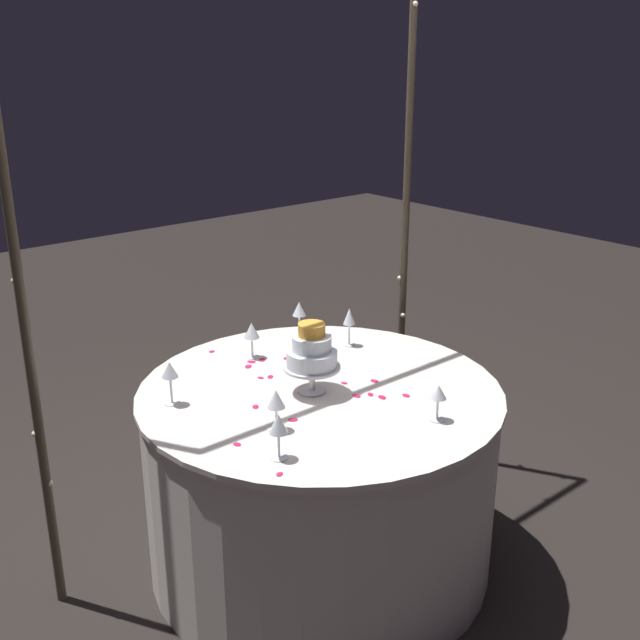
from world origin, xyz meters
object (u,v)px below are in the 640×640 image
at_px(main_table, 320,476).
at_px(tiered_cake, 311,353).
at_px(wine_glass_2, 349,318).
at_px(wine_glass_5, 299,310).
at_px(wine_glass_4, 276,400).
at_px(wine_glass_6, 170,372).
at_px(wine_glass_1, 278,426).
at_px(wine_glass_3, 252,332).
at_px(wine_glass_0, 438,394).
at_px(decorative_arch, 245,166).

relative_size(main_table, tiered_cake, 5.08).
height_order(wine_glass_2, wine_glass_5, wine_glass_2).
bearing_deg(wine_glass_4, wine_glass_6, 112.37).
relative_size(wine_glass_1, wine_glass_5, 1.03).
height_order(wine_glass_1, wine_glass_3, same).
bearing_deg(tiered_cake, wine_glass_3, 86.22).
relative_size(main_table, wine_glass_0, 10.45).
height_order(tiered_cake, wine_glass_6, tiered_cake).
distance_m(decorative_arch, main_table, 1.28).
bearing_deg(wine_glass_3, wine_glass_1, -119.93).
distance_m(tiered_cake, wine_glass_1, 0.52).
xyz_separation_m(wine_glass_1, wine_glass_2, (0.84, 0.59, 0.01)).
height_order(decorative_arch, wine_glass_0, decorative_arch).
relative_size(wine_glass_3, wine_glass_5, 1.04).
distance_m(wine_glass_2, wine_glass_3, 0.44).
relative_size(main_table, wine_glass_4, 9.29).
bearing_deg(main_table, decorative_arch, 90.01).
height_order(wine_glass_3, wine_glass_6, wine_glass_6).
distance_m(decorative_arch, wine_glass_3, 0.69).
xyz_separation_m(tiered_cake, wine_glass_0, (0.19, -0.47, -0.06)).
bearing_deg(decorative_arch, wine_glass_5, 11.86).
height_order(wine_glass_1, wine_glass_6, wine_glass_6).
height_order(wine_glass_2, wine_glass_4, wine_glass_2).
distance_m(wine_glass_0, wine_glass_3, 0.92).
height_order(tiered_cake, wine_glass_3, tiered_cake).
distance_m(main_table, wine_glass_1, 0.75).
distance_m(tiered_cake, wine_glass_5, 0.64).
distance_m(wine_glass_3, wine_glass_6, 0.52).
height_order(decorative_arch, wine_glass_5, decorative_arch).
xyz_separation_m(wine_glass_0, wine_glass_2, (0.25, 0.74, 0.03)).
bearing_deg(wine_glass_2, tiered_cake, -148.87).
distance_m(wine_glass_2, wine_glass_5, 0.27).
bearing_deg(wine_glass_1, wine_glass_3, 60.07).
height_order(decorative_arch, tiered_cake, decorative_arch).
distance_m(wine_glass_0, wine_glass_4, 0.57).
distance_m(wine_glass_0, wine_glass_1, 0.61).
bearing_deg(tiered_cake, wine_glass_2, 31.13).
xyz_separation_m(decorative_arch, wine_glass_6, (-0.51, -0.20, -0.68)).
distance_m(wine_glass_4, wine_glass_5, 0.95).
xyz_separation_m(main_table, wine_glass_0, (0.15, -0.47, 0.49)).
bearing_deg(wine_glass_2, main_table, -145.96).
relative_size(wine_glass_0, wine_glass_6, 0.81).
relative_size(wine_glass_1, wine_glass_2, 0.91).
relative_size(tiered_cake, wine_glass_3, 1.76).
bearing_deg(wine_glass_6, main_table, -27.07).
relative_size(decorative_arch, wine_glass_1, 15.89).
bearing_deg(wine_glass_2, wine_glass_4, -149.66).
bearing_deg(wine_glass_4, wine_glass_0, -32.81).
distance_m(wine_glass_3, wine_glass_5, 0.35).
xyz_separation_m(wine_glass_2, wine_glass_6, (-0.90, -0.01, 0.00)).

